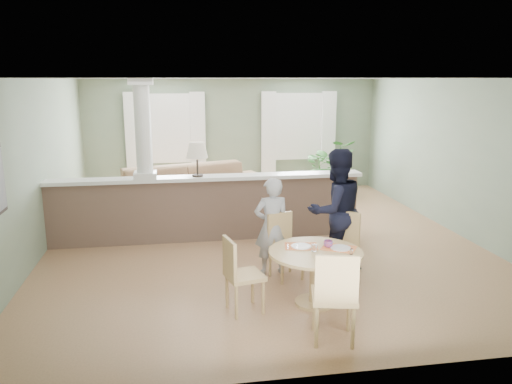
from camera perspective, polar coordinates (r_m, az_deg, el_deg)
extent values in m
plane|color=tan|center=(8.55, 0.65, -5.55)|extent=(8.00, 8.00, 0.00)
cube|color=gray|center=(12.15, -2.64, 6.45)|extent=(7.00, 0.02, 2.70)
cube|color=gray|center=(8.37, -23.68, 2.49)|extent=(0.02, 8.00, 2.70)
cube|color=gray|center=(9.48, 22.05, 3.73)|extent=(0.02, 8.00, 2.70)
cube|color=gray|center=(4.44, 9.74, -4.98)|extent=(7.00, 0.02, 2.70)
cube|color=white|center=(8.12, 0.70, 12.86)|extent=(7.00, 8.00, 0.02)
cube|color=white|center=(12.02, -10.29, 7.15)|extent=(1.10, 0.02, 1.50)
cube|color=white|center=(11.99, -10.29, 7.14)|extent=(1.22, 0.04, 1.62)
cube|color=white|center=(12.39, 4.80, 7.47)|extent=(1.10, 0.02, 1.50)
cube|color=white|center=(12.36, 4.83, 7.46)|extent=(1.22, 0.04, 1.62)
cube|color=white|center=(11.99, -13.83, 5.53)|extent=(0.35, 0.10, 2.30)
cube|color=white|center=(11.97, -6.63, 5.80)|extent=(0.35, 0.10, 2.30)
cube|color=white|center=(12.17, 1.43, 6.00)|extent=(0.35, 0.10, 2.30)
cube|color=white|center=(12.54, 8.22, 6.07)|extent=(0.35, 0.10, 2.30)
cube|color=brown|center=(8.49, -5.57, -2.05)|extent=(5.20, 0.22, 1.05)
cube|color=white|center=(8.36, -5.65, 1.63)|extent=(5.32, 0.36, 0.06)
cube|color=white|center=(8.35, -12.53, 1.92)|extent=(0.36, 0.36, 0.10)
cylinder|color=white|center=(8.24, -12.79, 7.01)|extent=(0.26, 0.26, 1.39)
cube|color=white|center=(8.20, -13.05, 12.19)|extent=(0.38, 0.38, 0.10)
cylinder|color=black|center=(8.35, -6.69, 1.90)|extent=(0.18, 0.18, 0.03)
cylinder|color=black|center=(8.32, -6.72, 2.94)|extent=(0.03, 0.03, 0.28)
cone|color=beige|center=(8.28, -6.76, 4.79)|extent=(0.36, 0.36, 0.26)
imported|color=#986E53|center=(10.16, -7.42, 0.13)|extent=(3.53, 2.19, 0.96)
imported|color=#2C5C25|center=(11.92, 8.25, 2.87)|extent=(1.36, 1.23, 1.33)
cylinder|color=tan|center=(6.30, 6.66, -12.41)|extent=(0.47, 0.47, 0.04)
cylinder|color=tan|center=(6.17, 6.74, -9.70)|extent=(0.13, 0.13, 0.61)
cylinder|color=tan|center=(6.05, 6.82, -6.87)|extent=(1.13, 1.13, 0.04)
cube|color=#D84130|center=(6.19, 5.18, -6.18)|extent=(0.45, 0.36, 0.01)
cube|color=#D84130|center=(6.18, 9.44, -6.33)|extent=(0.49, 0.46, 0.01)
cylinder|color=white|center=(6.16, 5.19, -6.18)|extent=(0.25, 0.25, 0.01)
cylinder|color=white|center=(6.16, 9.64, -6.31)|extent=(0.25, 0.25, 0.01)
cylinder|color=white|center=(6.01, 6.68, -6.31)|extent=(0.07, 0.07, 0.08)
cube|color=silver|center=(6.11, 4.70, -6.25)|extent=(0.05, 0.16, 0.00)
cube|color=silver|center=(6.14, 3.66, -6.24)|extent=(0.05, 0.20, 0.00)
cylinder|color=white|center=(5.98, 10.85, -6.72)|extent=(0.04, 0.04, 0.07)
cylinder|color=silver|center=(5.97, 10.87, -6.34)|extent=(0.04, 0.04, 0.01)
imported|color=#2742B7|center=(6.18, 8.25, -5.90)|extent=(0.13, 0.13, 0.09)
cube|color=tan|center=(6.88, 3.49, -6.43)|extent=(0.51, 0.51, 0.05)
cylinder|color=tan|center=(6.74, 3.01, -8.85)|extent=(0.04, 0.04, 0.41)
cylinder|color=tan|center=(6.91, 5.34, -8.36)|extent=(0.04, 0.04, 0.41)
cylinder|color=tan|center=(7.00, 1.62, -7.99)|extent=(0.04, 0.04, 0.41)
cylinder|color=tan|center=(7.16, 3.90, -7.54)|extent=(0.04, 0.04, 0.41)
cube|color=tan|center=(6.95, 2.73, -4.14)|extent=(0.37, 0.16, 0.44)
cube|color=tan|center=(6.87, 9.53, -6.41)|extent=(0.60, 0.60, 0.05)
cylinder|color=tan|center=(6.87, 7.56, -8.43)|extent=(0.04, 0.04, 0.43)
cylinder|color=tan|center=(6.75, 10.20, -8.95)|extent=(0.04, 0.04, 0.43)
cylinder|color=tan|center=(7.16, 8.76, -7.57)|extent=(0.04, 0.04, 0.43)
cylinder|color=tan|center=(7.04, 11.31, -8.05)|extent=(0.04, 0.04, 0.43)
cube|color=tan|center=(6.96, 10.24, -4.01)|extent=(0.32, 0.30, 0.46)
cube|color=tan|center=(5.35, 8.90, -11.70)|extent=(0.54, 0.54, 0.05)
cylinder|color=tan|center=(5.65, 10.54, -13.26)|extent=(0.04, 0.04, 0.47)
cylinder|color=tan|center=(5.61, 6.71, -13.29)|extent=(0.04, 0.04, 0.47)
cylinder|color=tan|center=(5.32, 11.03, -14.99)|extent=(0.04, 0.04, 0.47)
cylinder|color=tan|center=(5.28, 6.93, -15.04)|extent=(0.04, 0.04, 0.47)
cube|color=tan|center=(5.06, 9.22, -9.87)|extent=(0.43, 0.14, 0.50)
cube|color=tan|center=(5.92, -1.30, -9.55)|extent=(0.49, 0.49, 0.05)
cylinder|color=tan|center=(5.93, 0.84, -11.94)|extent=(0.04, 0.04, 0.42)
cylinder|color=tan|center=(6.21, -0.39, -10.75)|extent=(0.04, 0.04, 0.42)
cylinder|color=tan|center=(5.82, -2.25, -12.45)|extent=(0.04, 0.04, 0.42)
cylinder|color=tan|center=(6.11, -3.34, -11.21)|extent=(0.04, 0.04, 0.42)
cube|color=tan|center=(5.77, -3.04, -7.56)|extent=(0.13, 0.39, 0.45)
imported|color=#98979C|center=(6.96, 1.81, -3.93)|extent=(0.53, 0.37, 1.38)
imported|color=black|center=(7.10, 9.07, -2.15)|extent=(1.00, 0.87, 1.76)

